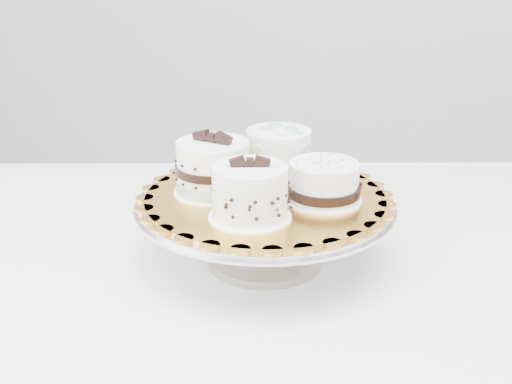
% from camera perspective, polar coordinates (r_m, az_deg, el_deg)
% --- Properties ---
extents(table, '(1.40, 1.07, 0.75)m').
position_cam_1_polar(table, '(1.04, 1.80, -8.86)').
color(table, white).
rests_on(table, floor).
extents(cake_stand, '(0.38, 0.38, 0.10)m').
position_cam_1_polar(cake_stand, '(0.95, 0.80, -2.38)').
color(cake_stand, gray).
rests_on(cake_stand, table).
extents(cake_board, '(0.36, 0.36, 0.01)m').
position_cam_1_polar(cake_board, '(0.93, 0.81, -0.43)').
color(cake_board, orange).
rests_on(cake_board, cake_stand).
extents(cake_swirl, '(0.12, 0.12, 0.09)m').
position_cam_1_polar(cake_swirl, '(0.85, -0.54, -0.14)').
color(cake_swirl, white).
rests_on(cake_swirl, cake_board).
extents(cake_banded, '(0.13, 0.13, 0.10)m').
position_cam_1_polar(cake_banded, '(0.93, -3.83, 2.02)').
color(cake_banded, white).
rests_on(cake_banded, cake_board).
extents(cake_dots, '(0.12, 0.12, 0.08)m').
position_cam_1_polar(cake_dots, '(1.00, 2.01, 3.52)').
color(cake_dots, white).
rests_on(cake_dots, cake_board).
extents(cake_ribbon, '(0.11, 0.11, 0.06)m').
position_cam_1_polar(cake_ribbon, '(0.91, 6.10, 0.80)').
color(cake_ribbon, white).
rests_on(cake_ribbon, cake_board).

